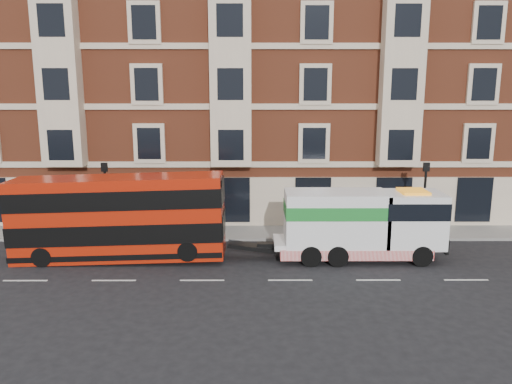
{
  "coord_description": "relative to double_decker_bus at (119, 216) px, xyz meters",
  "views": [
    {
      "loc": [
        2.36,
        -21.34,
        8.43
      ],
      "look_at": [
        2.46,
        4.0,
        3.28
      ],
      "focal_mm": 35.0,
      "sensor_mm": 36.0,
      "label": 1
    }
  ],
  "objects": [
    {
      "name": "ground",
      "position": [
        4.43,
        -2.92,
        -2.26
      ],
      "size": [
        120.0,
        120.0,
        0.0
      ],
      "primitive_type": "plane",
      "color": "black",
      "rests_on": "ground"
    },
    {
      "name": "sidewalk",
      "position": [
        4.43,
        4.58,
        -2.18
      ],
      "size": [
        90.0,
        3.0,
        0.15
      ],
      "primitive_type": "cube",
      "color": "slate",
      "rests_on": "ground"
    },
    {
      "name": "victorian_terrace",
      "position": [
        4.93,
        12.08,
        7.81
      ],
      "size": [
        45.0,
        12.0,
        20.4
      ],
      "color": "brown",
      "rests_on": "ground"
    },
    {
      "name": "lamp_post_west",
      "position": [
        -1.57,
        3.28,
        0.42
      ],
      "size": [
        0.35,
        0.15,
        4.35
      ],
      "color": "black",
      "rests_on": "sidewalk"
    },
    {
      "name": "lamp_post_east",
      "position": [
        16.43,
        3.28,
        0.42
      ],
      "size": [
        0.35,
        0.15,
        4.35
      ],
      "color": "black",
      "rests_on": "sidewalk"
    },
    {
      "name": "double_decker_bus",
      "position": [
        0.0,
        0.0,
        0.0
      ],
      "size": [
        10.52,
        2.41,
        4.26
      ],
      "color": "#B01D09",
      "rests_on": "ground"
    },
    {
      "name": "tow_truck",
      "position": [
        12.06,
        0.0,
        -0.39
      ],
      "size": [
        8.42,
        2.49,
        3.51
      ],
      "color": "white",
      "rests_on": "ground"
    }
  ]
}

